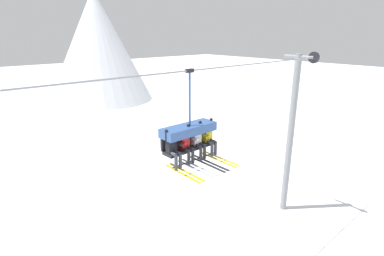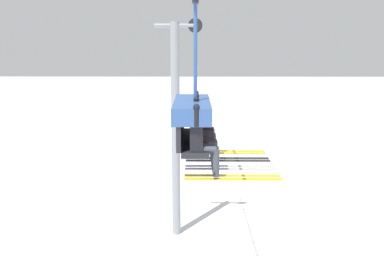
{
  "view_description": "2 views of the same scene",
  "coord_description": "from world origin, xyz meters",
  "views": [
    {
      "loc": [
        -4.6,
        -8.04,
        9.92
      ],
      "look_at": [
        1.95,
        -0.61,
        6.77
      ],
      "focal_mm": 28.0,
      "sensor_mm": 36.0,
      "label": 1
    },
    {
      "loc": [
        -5.34,
        -0.8,
        7.93
      ],
      "look_at": [
        1.67,
        -0.74,
        6.42
      ],
      "focal_mm": 35.0,
      "sensor_mm": 36.0,
      "label": 2
    }
  ],
  "objects": [
    {
      "name": "chairlift_chair",
      "position": [
        1.68,
        -0.73,
        6.68
      ],
      "size": [
        2.04,
        0.74,
        3.04
      ],
      "color": "#232328"
    },
    {
      "name": "skier_white",
      "position": [
        1.96,
        -0.94,
        6.39
      ],
      "size": [
        0.48,
        1.7,
        1.34
      ],
      "color": "silver"
    },
    {
      "name": "skier_red",
      "position": [
        1.42,
        -0.94,
        6.39
      ],
      "size": [
        0.48,
        1.7,
        1.34
      ],
      "color": "red"
    },
    {
      "name": "skier_yellow",
      "position": [
        2.5,
        -0.94,
        6.39
      ],
      "size": [
        0.48,
        1.7,
        1.34
      ],
      "color": "yellow"
    },
    {
      "name": "lift_tower_far",
      "position": [
        9.68,
        -0.02,
        4.7
      ],
      "size": [
        0.36,
        1.88,
        9.06
      ],
      "color": "gray",
      "rests_on": "ground_plane"
    },
    {
      "name": "skier_black",
      "position": [
        0.87,
        -0.94,
        6.39
      ],
      "size": [
        0.48,
        1.7,
        1.34
      ],
      "color": "black"
    }
  ]
}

